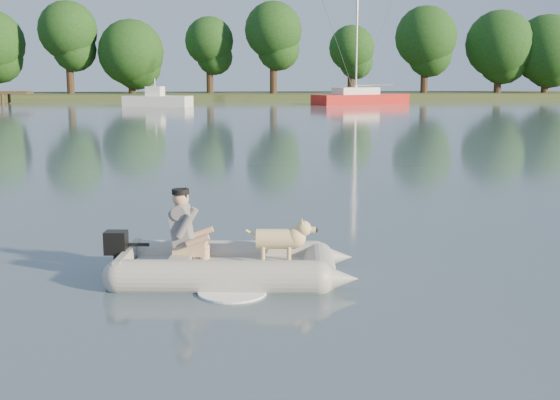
{
  "coord_description": "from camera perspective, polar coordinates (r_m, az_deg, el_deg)",
  "views": [
    {
      "loc": [
        -0.66,
        -7.98,
        2.52
      ],
      "look_at": [
        0.06,
        1.78,
        0.75
      ],
      "focal_mm": 45.0,
      "sensor_mm": 36.0,
      "label": 1
    }
  ],
  "objects": [
    {
      "name": "motorboat",
      "position": [
        55.12,
        -9.92,
        8.55
      ],
      "size": [
        5.65,
        3.48,
        2.23
      ],
      "primitive_type": null,
      "rotation": [
        0.0,
        0.0,
        -0.3
      ],
      "color": "white",
      "rests_on": "water"
    },
    {
      "name": "water",
      "position": [
        8.4,
        0.51,
        -7.22
      ],
      "size": [
        160.0,
        160.0,
        0.0
      ],
      "primitive_type": "plane",
      "color": "#50616D",
      "rests_on": "ground"
    },
    {
      "name": "dinghy",
      "position": [
        8.72,
        -4.01,
        -3.14
      ],
      "size": [
        4.25,
        3.04,
        1.21
      ],
      "primitive_type": null,
      "rotation": [
        0.0,
        0.0,
        -0.09
      ],
      "color": "#9A9995",
      "rests_on": "water"
    },
    {
      "name": "treeline",
      "position": [
        69.18,
        -2.5,
        12.64
      ],
      "size": [
        75.85,
        7.35,
        9.27
      ],
      "color": "#332316",
      "rests_on": "shore_bank"
    },
    {
      "name": "man",
      "position": [
        8.81,
        -7.92,
        -1.98
      ],
      "size": [
        0.67,
        0.59,
        0.93
      ],
      "primitive_type": null,
      "rotation": [
        0.0,
        0.0,
        -0.09
      ],
      "color": "slate",
      "rests_on": "dinghy"
    },
    {
      "name": "sailboat",
      "position": [
        58.62,
        6.51,
        8.22
      ],
      "size": [
        8.46,
        5.6,
        11.24
      ],
      "rotation": [
        0.0,
        0.0,
        0.42
      ],
      "color": "red",
      "rests_on": "water"
    },
    {
      "name": "shore_bank",
      "position": [
        70.02,
        -3.69,
        8.39
      ],
      "size": [
        160.0,
        12.0,
        0.7
      ],
      "primitive_type": "cube",
      "color": "#47512D",
      "rests_on": "water"
    },
    {
      "name": "outboard_motor",
      "position": [
        9.02,
        -13.14,
        -4.48
      ],
      "size": [
        0.38,
        0.28,
        0.68
      ],
      "primitive_type": null,
      "rotation": [
        0.0,
        0.0,
        -0.09
      ],
      "color": "black",
      "rests_on": "dinghy"
    },
    {
      "name": "dog",
      "position": [
        8.75,
        -0.32,
        -3.47
      ],
      "size": [
        0.83,
        0.36,
        0.54
      ],
      "primitive_type": null,
      "rotation": [
        0.0,
        0.0,
        -0.09
      ],
      "color": "tan",
      "rests_on": "dinghy"
    }
  ]
}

